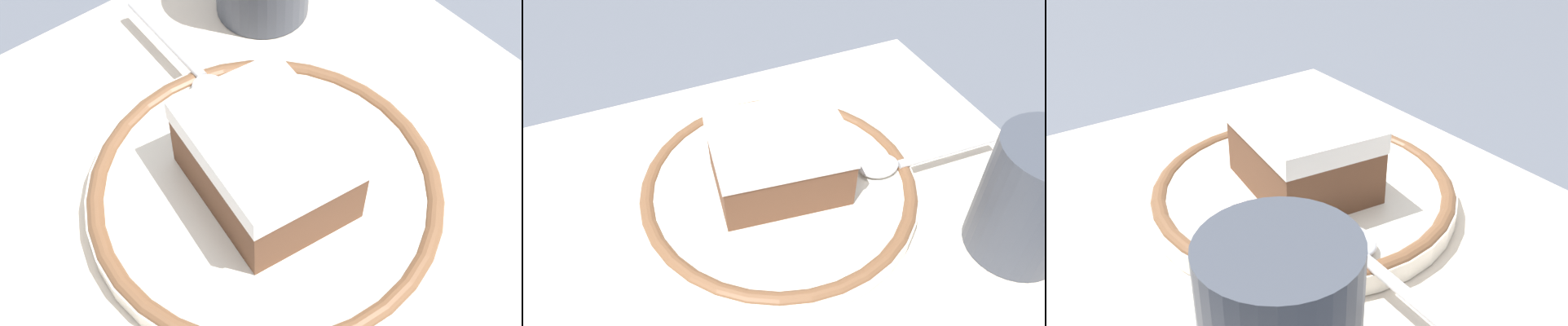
{
  "view_description": "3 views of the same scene",
  "coord_description": "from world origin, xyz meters",
  "views": [
    {
      "loc": [
        0.2,
        -0.19,
        0.39
      ],
      "look_at": [
        -0.0,
        -0.03,
        0.04
      ],
      "focal_mm": 50.92,
      "sensor_mm": 36.0,
      "label": 1
    },
    {
      "loc": [
        0.1,
        0.23,
        0.3
      ],
      "look_at": [
        -0.0,
        -0.03,
        0.04
      ],
      "focal_mm": 34.15,
      "sensor_mm": 36.0,
      "label": 2
    },
    {
      "loc": [
        -0.3,
        0.19,
        0.24
      ],
      "look_at": [
        -0.0,
        -0.03,
        0.04
      ],
      "focal_mm": 40.86,
      "sensor_mm": 36.0,
      "label": 3
    }
  ],
  "objects": [
    {
      "name": "plate",
      "position": [
        -0.0,
        -0.03,
        0.01
      ],
      "size": [
        0.22,
        0.22,
        0.02
      ],
      "color": "silver",
      "rests_on": "placemat"
    },
    {
      "name": "placemat",
      "position": [
        0.0,
        0.0,
        0.0
      ],
      "size": [
        0.45,
        0.4,
        0.0
      ],
      "primitive_type": "cube",
      "color": "beige",
      "rests_on": "ground_plane"
    },
    {
      "name": "cake_slice",
      "position": [
        0.0,
        -0.03,
        0.04
      ],
      "size": [
        0.11,
        0.09,
        0.05
      ],
      "color": "brown",
      "rests_on": "plate"
    },
    {
      "name": "ground_plane",
      "position": [
        0.0,
        0.0,
        0.0
      ],
      "size": [
        2.4,
        2.4,
        0.0
      ],
      "primitive_type": "plane",
      "color": "#4C515B"
    },
    {
      "name": "cup",
      "position": [
        -0.14,
        0.09,
        0.04
      ],
      "size": [
        0.07,
        0.07,
        0.1
      ],
      "color": "#383D47",
      "rests_on": "placemat"
    },
    {
      "name": "spoon",
      "position": [
        -0.1,
        -0.01,
        0.02
      ],
      "size": [
        0.13,
        0.03,
        0.01
      ],
      "color": "silver",
      "rests_on": "plate"
    }
  ]
}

